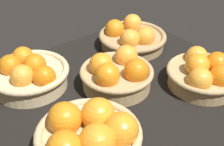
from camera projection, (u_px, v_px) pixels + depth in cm
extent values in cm
cube|color=black|center=(117.00, 93.00, 99.31)|extent=(84.00, 72.00, 3.00)
cylinder|color=tan|center=(203.00, 78.00, 98.97)|extent=(21.66, 21.66, 4.97)
torus|color=tan|center=(204.00, 72.00, 97.59)|extent=(23.27, 23.27, 1.62)
sphere|color=orange|center=(197.00, 65.00, 96.03)|extent=(7.36, 7.36, 7.36)
sphere|color=#F49E33|center=(200.00, 80.00, 92.00)|extent=(7.36, 7.36, 7.36)
sphere|color=orange|center=(217.00, 63.00, 97.49)|extent=(7.36, 7.36, 7.36)
sphere|color=orange|center=(221.00, 76.00, 92.94)|extent=(7.36, 7.36, 7.36)
sphere|color=#F49E33|center=(196.00, 57.00, 103.12)|extent=(7.36, 7.36, 7.36)
cylinder|color=#D3BC8C|center=(30.00, 79.00, 98.31)|extent=(22.75, 22.75, 5.60)
torus|color=#D3BC8C|center=(29.00, 71.00, 96.75)|extent=(24.71, 24.71, 1.97)
sphere|color=#F49E33|center=(22.00, 76.00, 91.40)|extent=(6.89, 6.89, 6.89)
sphere|color=orange|center=(44.00, 77.00, 91.93)|extent=(6.89, 6.89, 6.89)
sphere|color=orange|center=(23.00, 57.00, 101.61)|extent=(6.89, 6.89, 6.89)
sphere|color=orange|center=(10.00, 66.00, 96.13)|extent=(6.89, 6.89, 6.89)
sphere|color=orange|center=(35.00, 65.00, 95.83)|extent=(6.89, 6.89, 6.89)
cylinder|color=tan|center=(89.00, 142.00, 75.64)|extent=(23.41, 23.41, 5.97)
torus|color=tan|center=(88.00, 133.00, 73.98)|extent=(25.55, 25.55, 2.13)
sphere|color=orange|center=(98.00, 115.00, 75.77)|extent=(8.38, 8.38, 8.38)
sphere|color=orange|center=(97.00, 142.00, 69.20)|extent=(8.38, 8.38, 8.38)
sphere|color=orange|center=(65.00, 119.00, 74.97)|extent=(8.38, 8.38, 8.38)
sphere|color=orange|center=(121.00, 130.00, 72.47)|extent=(8.38, 8.38, 8.38)
cylinder|color=tan|center=(132.00, 41.00, 119.86)|extent=(23.53, 23.53, 4.59)
torus|color=tan|center=(133.00, 36.00, 118.59)|extent=(25.48, 25.48, 1.96)
sphere|color=#F49E33|center=(145.00, 37.00, 114.21)|extent=(7.21, 7.21, 7.21)
sphere|color=orange|center=(115.00, 29.00, 119.22)|extent=(7.21, 7.21, 7.21)
sphere|color=#F49E33|center=(130.00, 39.00, 112.80)|extent=(7.21, 7.21, 7.21)
sphere|color=#F49E33|center=(132.00, 23.00, 123.94)|extent=(7.21, 7.21, 7.21)
cylinder|color=tan|center=(117.00, 79.00, 98.15)|extent=(21.15, 21.15, 5.63)
torus|color=tan|center=(117.00, 71.00, 96.58)|extent=(22.79, 22.79, 1.64)
sphere|color=orange|center=(136.00, 71.00, 93.37)|extent=(7.44, 7.44, 7.44)
sphere|color=orange|center=(101.00, 65.00, 95.94)|extent=(7.44, 7.44, 7.44)
sphere|color=#F49E33|center=(126.00, 56.00, 101.01)|extent=(7.44, 7.44, 7.44)
sphere|color=orange|center=(107.00, 75.00, 91.32)|extent=(7.44, 7.44, 7.44)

